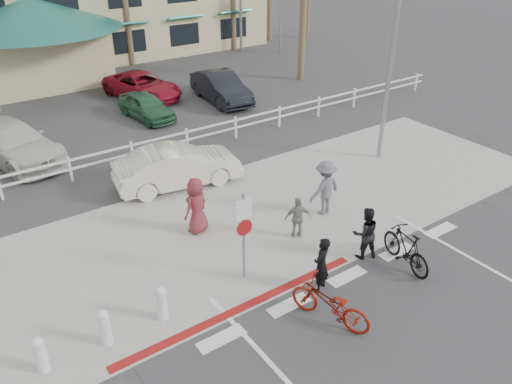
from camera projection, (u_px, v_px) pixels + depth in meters
ground at (363, 289)px, 13.13m from camera, size 140.00×140.00×0.00m
bike_path at (425, 334)px, 11.69m from camera, size 12.00×16.00×0.01m
sidewalk_plaza at (263, 215)px, 16.36m from camera, size 22.00×7.00×0.01m
cross_street at (203, 171)px, 19.23m from camera, size 40.00×5.00×0.01m
parking_lot at (113, 104)px, 26.05m from camera, size 50.00×16.00×0.01m
curb_red at (243, 307)px, 12.48m from camera, size 7.00×0.25×0.02m
rail_fence at (189, 139)px, 20.68m from camera, size 29.40×0.16×1.00m
sign_post at (243, 232)px, 12.85m from camera, size 0.50×0.10×2.90m
bollard_0 at (162, 303)px, 11.93m from camera, size 0.26×0.26×0.95m
bollard_1 at (105, 327)px, 11.23m from camera, size 0.26×0.26×0.95m
bollard_2 at (41, 355)px, 10.52m from camera, size 0.26×0.26×0.95m
streetlight_0 at (393, 45)px, 18.16m from camera, size 0.60×2.00×9.00m
info_sign at (281, 12)px, 34.59m from camera, size 1.20×0.16×5.60m
bike_red at (330, 304)px, 11.80m from camera, size 1.40×2.20×1.09m
rider_red at (321, 265)px, 12.73m from camera, size 0.68×0.57×1.58m
bike_black at (406, 248)px, 13.73m from camera, size 0.91×1.99×1.15m
rider_black at (365, 233)px, 14.01m from camera, size 0.95×0.86×1.59m
pedestrian_a at (325, 188)px, 16.06m from camera, size 1.25×0.78×1.86m
pedestrian_child at (298, 218)px, 14.94m from camera, size 0.86×0.65×1.35m
pedestrian_b at (196, 206)px, 15.11m from camera, size 1.03×0.85×1.81m
car_white_sedan at (178, 166)px, 17.87m from camera, size 4.71×2.27×1.49m
lot_car_1 at (12, 143)px, 19.71m from camera, size 3.61×5.68×1.53m
lot_car_2 at (146, 106)px, 23.97m from camera, size 1.85×3.75×1.23m
lot_car_3 at (221, 87)px, 26.15m from camera, size 2.02×4.75×1.52m
lot_car_5 at (142, 86)px, 26.68m from camera, size 3.35×5.22×1.34m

